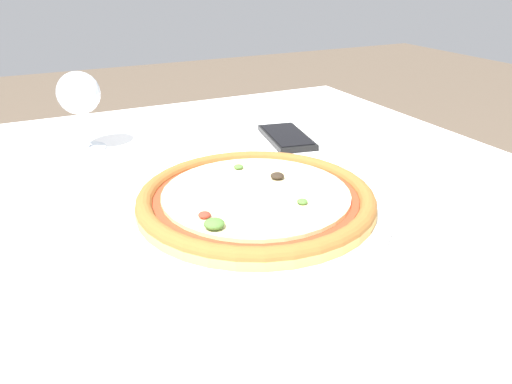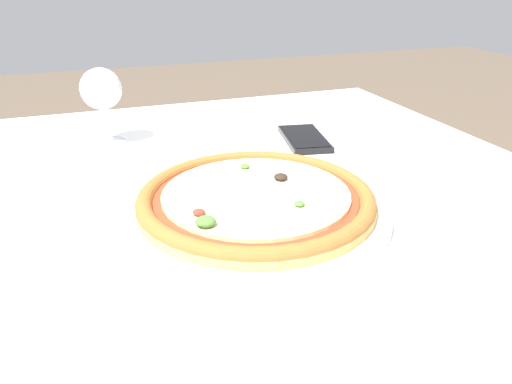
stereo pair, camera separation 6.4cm
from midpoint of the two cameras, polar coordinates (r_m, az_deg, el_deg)
The scene contains 4 objects.
dining_table at distance 0.68m, azimuth -20.94°, elevation -10.29°, with size 1.41×1.09×0.73m.
pizza_plate at distance 0.65m, azimuth -2.84°, elevation -1.13°, with size 0.35×0.35×0.04m.
wine_glass_far_left at distance 0.91m, azimuth -21.54°, elevation 10.15°, with size 0.07×0.07×0.14m.
cell_phone at distance 0.92m, azimuth 1.52°, elevation 6.27°, with size 0.09×0.15×0.01m.
Camera 1 is at (-0.04, -0.56, 1.03)m, focal length 35.00 mm.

